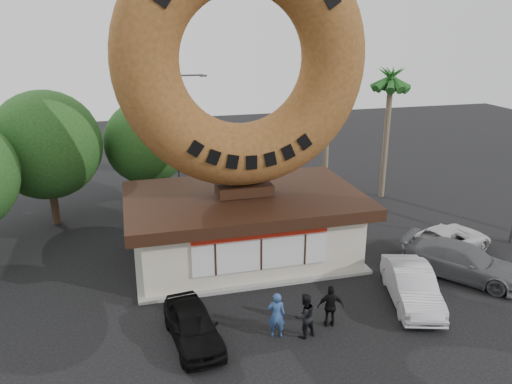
{
  "coord_description": "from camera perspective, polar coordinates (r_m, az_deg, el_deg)",
  "views": [
    {
      "loc": [
        -5.2,
        -15.82,
        11.07
      ],
      "look_at": [
        0.06,
        4.0,
        4.05
      ],
      "focal_mm": 35.0,
      "sensor_mm": 36.0,
      "label": 1
    }
  ],
  "objects": [
    {
      "name": "giant_donut",
      "position": [
        22.49,
        -1.5,
        14.81
      ],
      "size": [
        11.34,
        2.89,
        11.34
      ],
      "primitive_type": "torus",
      "rotation": [
        1.57,
        0.0,
        0.0
      ],
      "color": "brown",
      "rests_on": "donut_shop"
    },
    {
      "name": "palm_far",
      "position": [
        32.83,
        15.16,
        11.98
      ],
      "size": [
        2.6,
        2.6,
        8.75
      ],
      "color": "#726651",
      "rests_on": "ground"
    },
    {
      "name": "tree_west",
      "position": [
        29.84,
        -22.85,
        4.96
      ],
      "size": [
        6.0,
        6.0,
        7.65
      ],
      "color": "#473321",
      "rests_on": "ground"
    },
    {
      "name": "person_right",
      "position": [
        19.6,
        8.53,
        -12.78
      ],
      "size": [
        1.06,
        0.63,
        1.7
      ],
      "primitive_type": "imported",
      "rotation": [
        0.0,
        0.0,
        2.91
      ],
      "color": "black",
      "rests_on": "ground"
    },
    {
      "name": "person_center",
      "position": [
        18.89,
        5.58,
        -13.88
      ],
      "size": [
        1.0,
        0.86,
        1.75
      ],
      "primitive_type": "imported",
      "rotation": [
        0.0,
        0.0,
        3.41
      ],
      "color": "black",
      "rests_on": "ground"
    },
    {
      "name": "car_grey",
      "position": [
        24.68,
        22.52,
        -7.32
      ],
      "size": [
        5.05,
        5.48,
        1.54
      ],
      "primitive_type": "imported",
      "rotation": [
        0.0,
        0.0,
        0.69
      ],
      "color": "#5B5C60",
      "rests_on": "ground"
    },
    {
      "name": "car_silver",
      "position": [
        21.86,
        17.37,
        -10.19
      ],
      "size": [
        2.86,
        4.9,
        1.53
      ],
      "primitive_type": "imported",
      "rotation": [
        0.0,
        0.0,
        -0.29
      ],
      "color": "#B0B0B5",
      "rests_on": "ground"
    },
    {
      "name": "tree_mid",
      "position": [
        31.64,
        -12.36,
        5.58
      ],
      "size": [
        5.2,
        5.2,
        6.63
      ],
      "color": "#473321",
      "rests_on": "ground"
    },
    {
      "name": "street_lamp",
      "position": [
        32.67,
        -8.74,
        7.04
      ],
      "size": [
        2.11,
        0.2,
        8.0
      ],
      "color": "#59595E",
      "rests_on": "ground"
    },
    {
      "name": "car_white",
      "position": [
        27.13,
        21.12,
        -5.03
      ],
      "size": [
        5.12,
        3.24,
        1.32
      ],
      "primitive_type": "imported",
      "rotation": [
        0.0,
        0.0,
        1.81
      ],
      "color": "silver",
      "rests_on": "ground"
    },
    {
      "name": "car_black",
      "position": [
        18.78,
        -7.21,
        -14.87
      ],
      "size": [
        2.06,
        4.15,
        1.36
      ],
      "primitive_type": "imported",
      "rotation": [
        0.0,
        0.0,
        0.12
      ],
      "color": "black",
      "rests_on": "ground"
    },
    {
      "name": "donut_shop",
      "position": [
        24.27,
        -1.33,
        -3.65
      ],
      "size": [
        11.2,
        7.2,
        3.8
      ],
      "color": "beige",
      "rests_on": "ground"
    },
    {
      "name": "person_left",
      "position": [
        18.8,
        2.36,
        -13.87
      ],
      "size": [
        0.75,
        0.6,
        1.8
      ],
      "primitive_type": "imported",
      "rotation": [
        0.0,
        0.0,
        2.86
      ],
      "color": "navy",
      "rests_on": "ground"
    },
    {
      "name": "palm_near",
      "position": [
        32.53,
        8.43,
        14.01
      ],
      "size": [
        2.6,
        2.6,
        9.75
      ],
      "color": "#726651",
      "rests_on": "ground"
    },
    {
      "name": "ground",
      "position": [
        20.0,
        2.88,
        -14.74
      ],
      "size": [
        90.0,
        90.0,
        0.0
      ],
      "primitive_type": "plane",
      "color": "black",
      "rests_on": "ground"
    }
  ]
}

